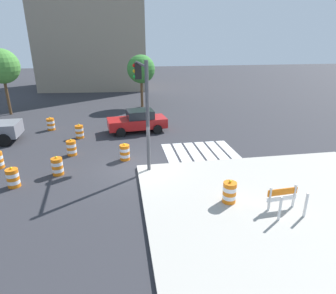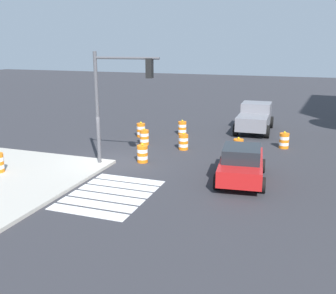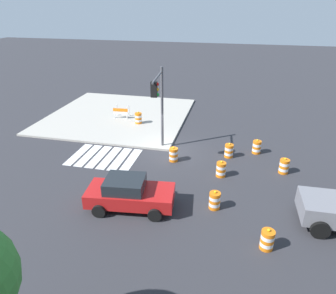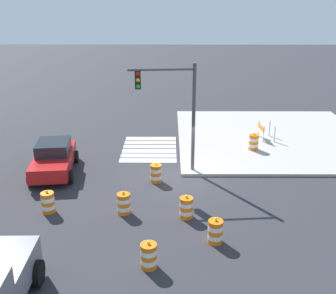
% 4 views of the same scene
% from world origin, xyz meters
% --- Properties ---
extents(ground_plane, '(120.00, 120.00, 0.00)m').
position_xyz_m(ground_plane, '(0.00, 0.00, 0.00)').
color(ground_plane, '#2D2D33').
extents(sidewalk_corner, '(12.00, 12.00, 0.15)m').
position_xyz_m(sidewalk_corner, '(6.00, -6.00, 0.07)').
color(sidewalk_corner, '#ADA89E').
rests_on(sidewalk_corner, ground).
extents(crosswalk_stripes, '(4.35, 3.20, 0.02)m').
position_xyz_m(crosswalk_stripes, '(4.00, 1.80, 0.01)').
color(crosswalk_stripes, silver).
rests_on(crosswalk_stripes, ground).
extents(sports_car, '(4.48, 2.51, 1.63)m').
position_xyz_m(sports_car, '(0.52, 6.55, 0.81)').
color(sports_car, red).
rests_on(sports_car, ground).
extents(traffic_barrel_near_corner, '(0.56, 0.56, 1.02)m').
position_xyz_m(traffic_barrel_near_corner, '(-4.05, -0.11, 0.45)').
color(traffic_barrel_near_corner, orange).
rests_on(traffic_barrel_near_corner, ground).
extents(traffic_barrel_crosswalk_end, '(0.56, 0.56, 1.02)m').
position_xyz_m(traffic_barrel_crosswalk_end, '(-0.60, 1.26, 0.45)').
color(traffic_barrel_crosswalk_end, orange).
rests_on(traffic_barrel_crosswalk_end, ground).
extents(traffic_barrel_median_near, '(0.56, 0.56, 1.02)m').
position_xyz_m(traffic_barrel_median_near, '(-3.64, 5.72, 0.45)').
color(traffic_barrel_median_near, orange).
rests_on(traffic_barrel_median_near, ground).
extents(traffic_barrel_median_far, '(0.56, 0.56, 1.02)m').
position_xyz_m(traffic_barrel_median_far, '(-6.02, 8.02, 0.45)').
color(traffic_barrel_median_far, orange).
rests_on(traffic_barrel_median_far, ground).
extents(traffic_barrel_far_curb, '(0.56, 0.56, 1.02)m').
position_xyz_m(traffic_barrel_far_curb, '(-5.86, -1.11, 0.45)').
color(traffic_barrel_far_curb, orange).
rests_on(traffic_barrel_far_curb, ground).
extents(traffic_barrel_lane_center, '(0.56, 0.56, 1.02)m').
position_xyz_m(traffic_barrel_lane_center, '(-3.72, 2.51, 0.45)').
color(traffic_barrel_lane_center, orange).
rests_on(traffic_barrel_lane_center, ground).
extents(traffic_barrel_on_sidewalk, '(0.56, 0.56, 1.02)m').
position_xyz_m(traffic_barrel_on_sidewalk, '(3.57, -4.32, 0.60)').
color(traffic_barrel_on_sidewalk, orange).
rests_on(traffic_barrel_on_sidewalk, sidewalk_corner).
extents(construction_barricade, '(1.30, 0.85, 1.00)m').
position_xyz_m(construction_barricade, '(5.46, -5.29, 0.72)').
color(construction_barricade, silver).
rests_on(construction_barricade, sidewalk_corner).
extents(traffic_light_pole, '(0.60, 3.28, 5.50)m').
position_xyz_m(traffic_light_pole, '(0.50, 0.53, 3.91)').
color(traffic_light_pole, '#4C4C51').
rests_on(traffic_light_pole, sidewalk_corner).
extents(street_tree_streetside_near, '(3.00, 3.00, 5.82)m').
position_xyz_m(street_tree_streetside_near, '(-10.74, 13.73, 4.30)').
color(street_tree_streetside_near, brown).
rests_on(street_tree_streetside_near, ground).
extents(street_tree_streetside_mid, '(2.75, 2.75, 5.14)m').
position_xyz_m(street_tree_streetside_mid, '(1.53, 14.88, 3.75)').
color(street_tree_streetside_mid, brown).
rests_on(street_tree_streetside_mid, ground).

